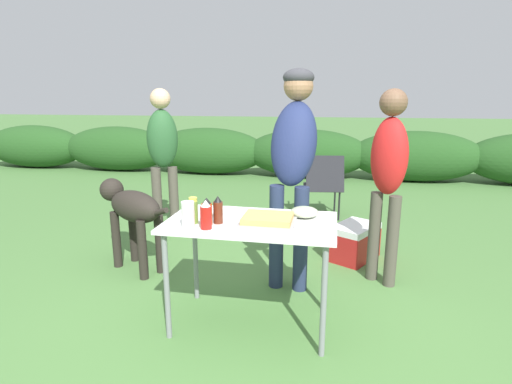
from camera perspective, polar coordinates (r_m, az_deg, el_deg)
The scene contains 17 objects.
ground_plane at distance 2.91m, azimuth -0.67°, elevation -18.14°, with size 60.00×60.00×0.00m, color #4C7A3D.
shrub_hedge at distance 7.82m, azimuth 7.28°, elevation 5.48°, with size 14.40×0.90×0.93m.
folding_table at distance 2.63m, azimuth -0.71°, elevation -5.73°, with size 1.10×0.64×0.74m.
food_tray at distance 2.54m, azimuth 1.69°, elevation -4.00°, with size 0.35×0.29×0.06m.
plate_stack at distance 2.77m, azimuth -4.48°, elevation -2.84°, with size 0.23×0.23×0.02m, color white.
mixing_bowl at distance 2.70m, azimuth 6.92°, elevation -2.85°, with size 0.19×0.19×0.07m, color #ADBC99.
paper_cup_stack at distance 2.47m, azimuth -9.68°, elevation -3.27°, with size 0.08×0.08×0.17m, color white.
ketchup_bottle at distance 2.45m, azimuth -7.17°, elevation -3.30°, with size 0.07×0.07×0.18m.
hot_sauce_bottle at distance 2.52m, azimuth -7.03°, elevation -2.83°, with size 0.07×0.07×0.18m.
bbq_sauce_bottle at distance 2.55m, azimuth -5.45°, elevation -2.61°, with size 0.06×0.06×0.18m.
relish_jar at distance 2.57m, azimuth -8.94°, elevation -2.64°, with size 0.06×0.06×0.17m.
standing_person_in_navy_coat at distance 3.18m, azimuth 5.39°, elevation 5.84°, with size 0.41×0.54×1.75m.
standing_person_in_red_jacket at distance 3.34m, azimuth 18.39°, elevation 3.26°, with size 0.38×0.36×1.59m.
standing_person_in_gray_fleece at distance 4.46m, azimuth -13.16°, elevation 6.10°, with size 0.40×0.36×1.62m.
dog at distance 3.72m, azimuth -17.34°, elevation -2.43°, with size 0.90×0.58×0.79m.
camp_chair_green_behind_table at distance 5.14m, azimuth 9.57°, elevation 1.32°, with size 0.54×0.65×0.83m.
cooler_box at distance 3.98m, azimuth 13.86°, elevation -6.91°, with size 0.52×0.58×0.34m.
Camera 1 is at (0.51, -2.43, 1.52)m, focal length 28.00 mm.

